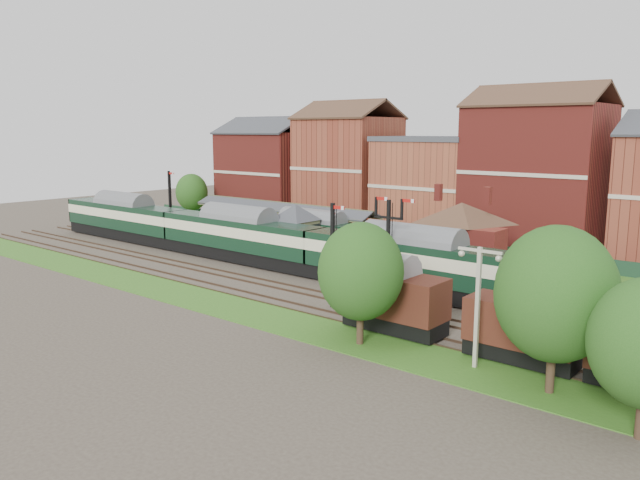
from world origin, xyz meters
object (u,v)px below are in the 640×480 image
Objects in this scene: signal_box at (296,232)px; goods_van_a at (395,298)px; semaphore_bracket at (388,242)px; platform_railcar at (312,234)px; dmu_train at (239,235)px.

signal_box is 23.41m from goods_van_a.
goods_van_a is (4.90, -6.50, -2.29)m from semaphore_bracket.
semaphore_bracket is at bearing -29.99° from platform_railcar.
semaphore_bracket is 20.20m from dmu_train.
semaphore_bracket is 18.14m from platform_railcar.
goods_van_a is (24.86, -9.00, -0.42)m from dmu_train.
platform_railcar is 25.70m from goods_van_a.
signal_box is 0.33× the size of platform_railcar.
goods_van_a is (20.49, -15.50, -0.10)m from platform_railcar.
platform_railcar is at bearing 150.01° from semaphore_bracket.
platform_railcar is (-15.60, 9.00, -2.19)m from semaphore_bracket.
signal_box is 0.10× the size of dmu_train.
signal_box is 3.38m from platform_railcar.
signal_box is 5.91m from dmu_train.
goods_van_a is at bearing -53.00° from semaphore_bracket.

